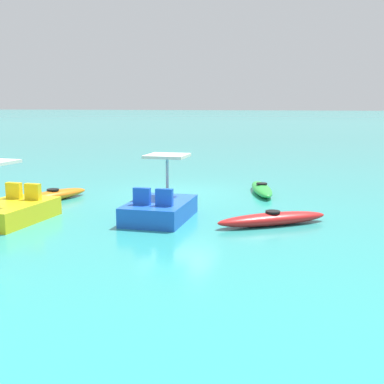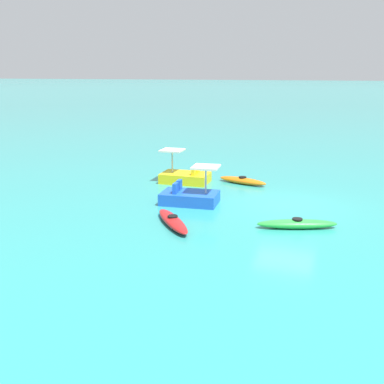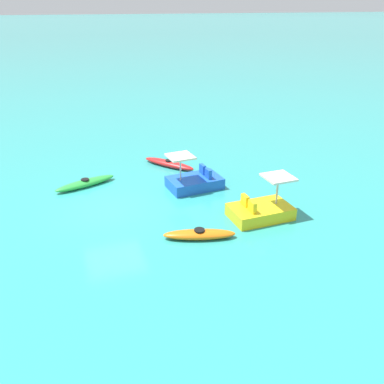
{
  "view_description": "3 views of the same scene",
  "coord_description": "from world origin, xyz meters",
  "px_view_note": "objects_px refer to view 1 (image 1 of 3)",
  "views": [
    {
      "loc": [
        -6.04,
        15.74,
        3.01
      ],
      "look_at": [
        -1.49,
        2.84,
        0.58
      ],
      "focal_mm": 45.55,
      "sensor_mm": 36.0,
      "label": 1
    },
    {
      "loc": [
        -19.1,
        -2.38,
        5.51
      ],
      "look_at": [
        -0.31,
        4.18,
        0.33
      ],
      "focal_mm": 43.3,
      "sensor_mm": 36.0,
      "label": 2
    },
    {
      "loc": [
        15.33,
        -1.71,
        7.83
      ],
      "look_at": [
        0.89,
        3.27,
        0.72
      ],
      "focal_mm": 38.26,
      "sensor_mm": 36.0,
      "label": 3
    }
  ],
  "objects_px": {
    "kayak_red": "(273,219)",
    "pedal_boat_yellow": "(11,209)",
    "kayak_orange": "(53,195)",
    "pedal_boat_blue": "(160,207)",
    "kayak_green": "(262,189)"
  },
  "relations": [
    {
      "from": "kayak_red",
      "to": "pedal_boat_yellow",
      "type": "bearing_deg",
      "value": 16.26
    },
    {
      "from": "kayak_red",
      "to": "kayak_orange",
      "type": "bearing_deg",
      "value": -7.41
    },
    {
      "from": "pedal_boat_blue",
      "to": "pedal_boat_yellow",
      "type": "height_order",
      "value": "same"
    },
    {
      "from": "kayak_orange",
      "to": "pedal_boat_yellow",
      "type": "relative_size",
      "value": 1.08
    },
    {
      "from": "kayak_red",
      "to": "pedal_boat_yellow",
      "type": "relative_size",
      "value": 1.1
    },
    {
      "from": "kayak_orange",
      "to": "kayak_green",
      "type": "bearing_deg",
      "value": -150.44
    },
    {
      "from": "kayak_red",
      "to": "pedal_boat_blue",
      "type": "distance_m",
      "value": 2.99
    },
    {
      "from": "pedal_boat_blue",
      "to": "kayak_orange",
      "type": "bearing_deg",
      "value": -16.87
    },
    {
      "from": "kayak_red",
      "to": "pedal_boat_blue",
      "type": "relative_size",
      "value": 1.07
    },
    {
      "from": "pedal_boat_blue",
      "to": "pedal_boat_yellow",
      "type": "relative_size",
      "value": 1.03
    },
    {
      "from": "kayak_orange",
      "to": "kayak_green",
      "type": "relative_size",
      "value": 0.92
    },
    {
      "from": "pedal_boat_yellow",
      "to": "kayak_red",
      "type": "bearing_deg",
      "value": -163.74
    },
    {
      "from": "kayak_green",
      "to": "pedal_boat_blue",
      "type": "bearing_deg",
      "value": 69.35
    },
    {
      "from": "kayak_red",
      "to": "pedal_boat_yellow",
      "type": "height_order",
      "value": "pedal_boat_yellow"
    },
    {
      "from": "kayak_green",
      "to": "kayak_red",
      "type": "bearing_deg",
      "value": 104.89
    }
  ]
}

